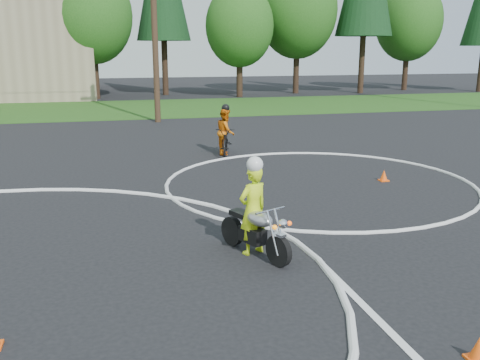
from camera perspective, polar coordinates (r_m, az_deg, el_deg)
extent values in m
cube|color=#1E4714|center=(32.15, -18.73, 7.03)|extent=(120.00, 10.00, 0.02)
torus|color=silver|center=(14.33, 8.31, -0.27)|extent=(8.10, 8.10, 0.10)
cylinder|color=black|center=(8.83, 4.15, -7.56)|extent=(0.32, 0.53, 0.53)
cylinder|color=black|center=(9.72, -0.82, -5.46)|extent=(0.32, 0.53, 0.53)
cube|color=black|center=(9.27, 1.36, -5.88)|extent=(0.43, 0.55, 0.27)
ellipsoid|color=#A7A7AC|center=(9.03, 2.10, -4.16)|extent=(0.53, 0.65, 0.25)
cube|color=black|center=(9.36, 0.33, -3.71)|extent=(0.43, 0.58, 0.09)
cylinder|color=white|center=(8.72, 3.48, -5.65)|extent=(0.17, 0.31, 0.71)
cylinder|color=silver|center=(8.82, 4.25, -5.43)|extent=(0.17, 0.31, 0.71)
cube|color=white|center=(8.72, 4.26, -5.85)|extent=(0.19, 0.23, 0.04)
cylinder|color=silver|center=(8.77, 3.24, -3.26)|extent=(0.58, 0.29, 0.03)
sphere|color=silver|center=(8.60, 4.60, -4.70)|extent=(0.16, 0.16, 0.16)
sphere|color=orange|center=(8.52, 3.73, -5.06)|extent=(0.08, 0.08, 0.08)
sphere|color=#FF510C|center=(8.73, 5.29, -4.62)|extent=(0.08, 0.08, 0.08)
cylinder|color=silver|center=(9.64, 0.66, -5.63)|extent=(0.36, 0.68, 0.07)
imported|color=#C9EB18|center=(9.19, 1.39, -3.22)|extent=(0.68, 0.58, 1.57)
sphere|color=silver|center=(8.95, 1.59, 1.66)|extent=(0.28, 0.28, 0.28)
imported|color=black|center=(17.94, -1.53, 4.22)|extent=(1.04, 1.85, 0.92)
imported|color=#CE620A|center=(17.89, -1.54, 5.19)|extent=(0.75, 0.87, 1.53)
sphere|color=black|center=(17.79, -1.55, 7.70)|extent=(0.27, 0.27, 0.27)
cone|color=#FF550D|center=(14.87, 15.10, 0.47)|extent=(0.22, 0.22, 0.30)
cube|color=#FF550D|center=(14.91, 15.06, -0.03)|extent=(0.24, 0.24, 0.03)
cone|color=#FF550D|center=(6.97, 24.11, -16.10)|extent=(0.22, 0.22, 0.30)
cube|color=#FF550D|center=(7.04, 24.00, -17.06)|extent=(0.24, 0.24, 0.03)
cylinder|color=#382619|center=(38.90, -15.14, 10.75)|extent=(0.44, 0.44, 3.24)
ellipsoid|color=#1E5116|center=(38.91, -15.52, 16.57)|extent=(5.40, 5.40, 6.48)
cylinder|color=#382619|center=(41.10, -8.01, 11.74)|extent=(0.44, 0.44, 3.96)
cylinder|color=#382619|center=(39.03, -0.05, 10.97)|extent=(0.44, 0.44, 2.88)
ellipsoid|color=#1E5116|center=(39.00, -0.05, 16.14)|extent=(4.80, 4.80, 5.76)
cylinder|color=#382619|center=(42.37, 6.01, 11.62)|extent=(0.44, 0.44, 3.60)
ellipsoid|color=#1E5116|center=(42.42, 6.17, 17.57)|extent=(6.00, 6.00, 7.20)
cylinder|color=#382619|center=(43.40, 12.84, 11.88)|extent=(0.44, 0.44, 4.32)
cylinder|color=#382619|center=(47.57, 17.21, 11.12)|extent=(0.44, 0.44, 3.24)
ellipsoid|color=#1E5116|center=(47.57, 17.57, 15.88)|extent=(5.40, 5.40, 6.48)
cylinder|color=#382619|center=(40.18, -20.89, 10.15)|extent=(0.44, 0.44, 2.88)
ellipsoid|color=#1E5116|center=(40.15, -21.34, 15.16)|extent=(4.80, 4.80, 5.76)
cylinder|color=#473321|center=(25.99, -9.16, 17.13)|extent=(0.28, 0.28, 10.00)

